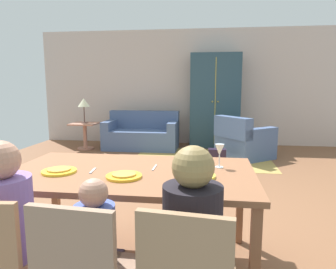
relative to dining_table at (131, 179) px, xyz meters
The scene contains 21 objects.
ground_plane 2.02m from the dining_table, 83.67° to the left, with size 7.50×6.74×0.02m, color brown.
back_wall 5.34m from the dining_table, 87.75° to the left, with size 7.50×0.10×2.70m, color beige.
dining_table is the anchor object (origin of this frame).
plate_near_man 0.53m from the dining_table, 166.73° to the right, with size 0.25×0.25×0.02m, color yellow.
pizza_near_man 0.53m from the dining_table, 166.73° to the right, with size 0.17×0.17×0.01m, color gold.
plate_near_child 0.19m from the dining_table, 90.00° to the right, with size 0.25×0.25×0.02m, color yellow.
pizza_near_child 0.20m from the dining_table, 90.00° to the right, with size 0.17×0.17×0.01m, color gold.
plate_near_woman 0.52m from the dining_table, 11.12° to the right, with size 0.25×0.25×0.02m, color yellow.
wine_glass 0.72m from the dining_table, 15.13° to the left, with size 0.07×0.07×0.19m.
fork 0.29m from the dining_table, 169.78° to the right, with size 0.02×0.15×0.01m, color silver.
knife 0.21m from the dining_table, 30.99° to the left, with size 0.01×0.17×0.01m, color silver.
person_man 0.90m from the dining_table, 125.76° to the right, with size 0.31×0.41×1.11m.
person_child 0.76m from the dining_table, 89.80° to the right, with size 0.22×0.30×0.92m.
person_woman 0.90m from the dining_table, 54.23° to the right, with size 0.31×0.41×1.11m.
area_rug 3.74m from the dining_table, 82.87° to the left, with size 2.60×1.80×0.01m, color #AC8E47.
couch 4.62m from the dining_table, 101.40° to the left, with size 1.61×0.86×0.82m.
armchair 4.03m from the dining_table, 71.97° to the left, with size 1.20×1.20×0.82m.
armoire 4.97m from the dining_table, 81.85° to the left, with size 1.10×0.59×2.10m.
side_table 4.77m from the dining_table, 116.70° to the left, with size 0.56×0.56×0.58m.
table_lamp 4.77m from the dining_table, 116.70° to the left, with size 0.26×0.26×0.54m.
handbag 3.48m from the dining_table, 77.63° to the left, with size 0.32×0.16×0.26m, color black.
Camera 1 is at (0.37, -3.31, 1.39)m, focal length 33.05 mm.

